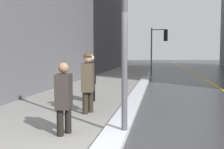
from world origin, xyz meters
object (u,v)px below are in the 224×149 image
(traffic_light_near, at_px, (160,41))
(pedestrian_trailing, at_px, (91,76))
(lamp_post, at_px, (125,5))
(pedestrian_nearside, at_px, (64,95))
(pedestrian_in_glasses, at_px, (88,79))

(traffic_light_near, relative_size, pedestrian_trailing, 2.25)
(lamp_post, xyz_separation_m, traffic_light_near, (0.74, 16.83, 0.06))
(traffic_light_near, distance_m, pedestrian_nearside, 17.22)
(pedestrian_nearside, relative_size, pedestrian_trailing, 0.90)
(lamp_post, xyz_separation_m, pedestrian_trailing, (-1.66, 3.83, -1.72))
(traffic_light_near, distance_m, pedestrian_in_glasses, 15.08)
(traffic_light_near, xyz_separation_m, pedestrian_nearside, (-1.97, -17.00, -1.87))
(lamp_post, xyz_separation_m, pedestrian_nearside, (-1.23, -0.17, -1.81))
(traffic_light_near, relative_size, pedestrian_nearside, 2.49)
(pedestrian_nearside, height_order, pedestrian_in_glasses, pedestrian_in_glasses)
(traffic_light_near, height_order, pedestrian_nearside, traffic_light_near)
(lamp_post, relative_size, pedestrian_trailing, 2.61)
(pedestrian_in_glasses, distance_m, pedestrian_trailing, 1.89)
(traffic_light_near, distance_m, pedestrian_trailing, 13.33)
(lamp_post, height_order, pedestrian_in_glasses, lamp_post)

